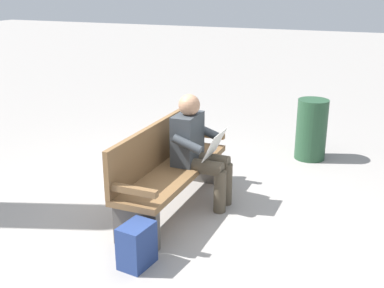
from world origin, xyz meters
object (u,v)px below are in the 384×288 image
(backpack, at_px, (136,245))
(trash_bin, at_px, (311,129))
(bench_near, at_px, (168,167))
(person_seated, at_px, (198,147))

(backpack, height_order, trash_bin, trash_bin)
(bench_near, relative_size, person_seated, 1.53)
(person_seated, bearing_deg, trash_bin, 154.98)
(bench_near, height_order, trash_bin, bench_near)
(bench_near, xyz_separation_m, trash_bin, (-2.07, 1.12, -0.06))
(backpack, distance_m, trash_bin, 3.28)
(person_seated, height_order, trash_bin, person_seated)
(bench_near, bearing_deg, backpack, 11.41)
(backpack, bearing_deg, bench_near, -169.27)
(bench_near, distance_m, person_seated, 0.37)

